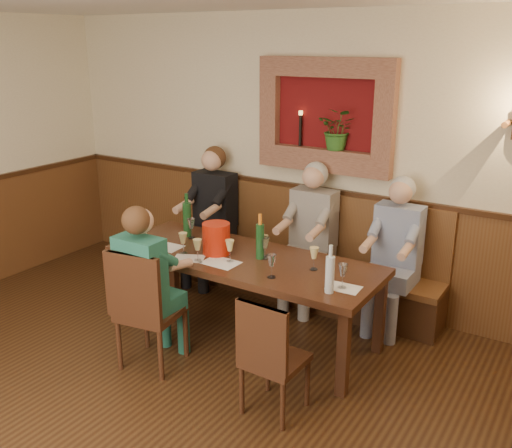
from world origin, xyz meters
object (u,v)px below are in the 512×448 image
at_px(dining_table, 243,265).
at_px(water_bottle, 330,274).
at_px(wine_bottle_green_a, 260,240).
at_px(person_bench_left, 210,227).
at_px(person_bench_mid, 309,249).
at_px(person_bench_right, 393,268).
at_px(spittoon_bucket, 216,238).
at_px(person_chair_front, 151,300).
at_px(wine_bottle_green_b, 187,219).
at_px(bench, 295,267).
at_px(chair_near_left, 151,331).
at_px(chair_near_right, 274,379).

xyz_separation_m(dining_table, water_bottle, (0.94, -0.26, 0.22)).
relative_size(dining_table, wine_bottle_green_a, 6.08).
xyz_separation_m(dining_table, person_bench_left, (-0.98, 0.84, -0.06)).
bearing_deg(person_bench_mid, person_bench_right, 0.07).
distance_m(dining_table, spittoon_bucket, 0.33).
distance_m(person_bench_mid, person_chair_front, 1.71).
height_order(wine_bottle_green_a, wine_bottle_green_b, wine_bottle_green_b).
bearing_deg(person_bench_mid, bench, 152.68).
bearing_deg(chair_near_left, wine_bottle_green_a, 50.01).
relative_size(dining_table, water_bottle, 6.48).
relative_size(person_bench_left, person_bench_mid, 1.02).
xyz_separation_m(dining_table, person_bench_right, (1.05, 0.84, -0.09)).
bearing_deg(chair_near_left, person_bench_mid, 61.62).
bearing_deg(person_bench_mid, water_bottle, -56.37).
relative_size(wine_bottle_green_a, water_bottle, 1.07).
height_order(chair_near_left, wine_bottle_green_b, wine_bottle_green_b).
bearing_deg(water_bottle, person_bench_right, 84.25).
bearing_deg(dining_table, chair_near_left, -114.40).
bearing_deg(person_bench_left, person_bench_mid, 0.05).
relative_size(bench, wine_bottle_green_a, 7.60).
bearing_deg(person_bench_mid, wine_bottle_green_a, -94.63).
height_order(dining_table, person_bench_mid, person_bench_mid).
bearing_deg(person_bench_right, chair_near_left, -130.76).
height_order(person_bench_left, wine_bottle_green_a, person_bench_left).
bearing_deg(water_bottle, spittoon_bucket, 169.88).
relative_size(chair_near_right, person_bench_right, 0.63).
bearing_deg(bench, wine_bottle_green_b, -134.29).
xyz_separation_m(bench, wine_bottle_green_b, (-0.75, -0.77, 0.60)).
bearing_deg(chair_near_left, dining_table, 56.37).
distance_m(chair_near_left, person_chair_front, 0.26).
relative_size(chair_near_right, water_bottle, 2.40).
relative_size(person_bench_mid, wine_bottle_green_b, 3.45).
distance_m(spittoon_bucket, wine_bottle_green_a, 0.40).
height_order(person_bench_right, water_bottle, person_bench_right).
distance_m(chair_near_left, water_bottle, 1.53).
xyz_separation_m(dining_table, spittoon_bucket, (-0.24, -0.05, 0.21)).
relative_size(chair_near_right, person_bench_mid, 0.62).
bearing_deg(person_bench_left, spittoon_bucket, -50.44).
bearing_deg(person_bench_mid, wine_bottle_green_b, -145.29).
bearing_deg(chair_near_right, water_bottle, 76.06).
bearing_deg(person_bench_mid, chair_near_right, -70.51).
relative_size(dining_table, person_bench_right, 1.71).
distance_m(dining_table, water_bottle, 1.00).
distance_m(person_bench_left, spittoon_bucket, 1.19).
relative_size(person_chair_front, wine_bottle_green_b, 3.26).
distance_m(chair_near_left, wine_bottle_green_b, 1.22).
distance_m(bench, person_bench_left, 1.02).
bearing_deg(chair_near_left, water_bottle, 13.12).
distance_m(chair_near_left, chair_near_right, 1.15).
distance_m(person_bench_left, wine_bottle_green_b, 0.76).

